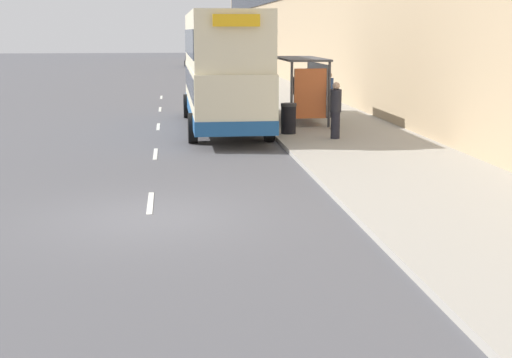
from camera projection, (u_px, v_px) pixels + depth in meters
name	position (u px, v px, depth m)	size (l,w,h in m)	color
ground_plane	(149.00, 218.00, 14.13)	(220.00, 220.00, 0.00)	#515156
pavement	(252.00, 81.00, 52.30)	(5.00, 93.00, 0.14)	#A39E93
lane_mark_0	(150.00, 203.00, 15.36)	(0.12, 2.00, 0.01)	silver
lane_mark_1	(155.00, 154.00, 21.48)	(0.12, 2.00, 0.01)	silver
lane_mark_2	(158.00, 127.00, 27.59)	(0.12, 2.00, 0.01)	silver
lane_mark_3	(160.00, 109.00, 33.71)	(0.12, 2.00, 0.01)	silver
lane_mark_4	(161.00, 97.00, 39.83)	(0.12, 2.00, 0.01)	silver
bus_shelter	(307.00, 77.00, 27.62)	(1.60, 4.20, 2.48)	#4C4C51
double_decker_bus_near	(223.00, 68.00, 26.58)	(2.85, 10.97, 4.30)	beige
car_0	(194.00, 58.00, 73.86)	(2.01, 4.01, 1.75)	black
pedestrian_at_shelter	(336.00, 110.00, 23.46)	(0.37, 0.37, 1.86)	#23232D
pedestrian_1	(297.00, 93.00, 30.11)	(0.36, 0.36, 1.84)	#23232D
pedestrian_2	(335.00, 105.00, 25.88)	(0.33, 0.33, 1.66)	#23232D
pedestrian_3	(268.00, 90.00, 31.58)	(0.36, 0.36, 1.80)	#23232D
pedestrian_4	(329.00, 94.00, 29.18)	(0.37, 0.37, 1.86)	#23232D
litter_bin	(289.00, 118.00, 24.71)	(0.55, 0.55, 1.05)	black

